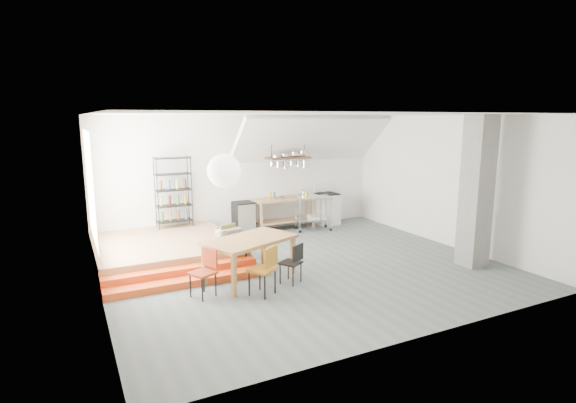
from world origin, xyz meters
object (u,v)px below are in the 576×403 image
dining_table (250,243)px  rolling_cart (313,209)px  mini_fridge (244,218)px  stove (327,208)px

dining_table → rolling_cart: rolling_cart is taller
dining_table → rolling_cart: 4.22m
dining_table → mini_fridge: (1.17, 3.40, -0.30)m
dining_table → mini_fridge: 3.61m
stove → mini_fridge: bearing=179.0°
stove → rolling_cart: bearing=-147.8°
stove → rolling_cart: stove is taller
stove → dining_table: size_ratio=0.59×
rolling_cart → dining_table: bearing=-123.1°
dining_table → stove: bearing=19.8°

